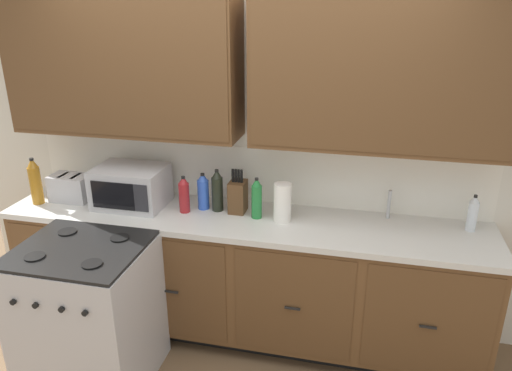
{
  "coord_description": "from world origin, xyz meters",
  "views": [
    {
      "loc": [
        0.77,
        -2.58,
        2.33
      ],
      "look_at": [
        0.1,
        0.27,
        1.19
      ],
      "focal_mm": 34.28,
      "sensor_mm": 36.0,
      "label": 1
    }
  ],
  "objects_px": {
    "stove_range": "(89,314)",
    "paper_towel_roll": "(283,202)",
    "toaster": "(71,188)",
    "bottle_dark": "(217,191)",
    "bottle_amber": "(35,182)",
    "bottle_green": "(257,198)",
    "bottle_clear": "(473,213)",
    "microwave": "(131,187)",
    "knife_block": "(238,196)",
    "bottle_blue": "(203,191)",
    "bottle_red": "(184,195)"
  },
  "relations": [
    {
      "from": "bottle_blue",
      "to": "bottle_green",
      "type": "height_order",
      "value": "bottle_green"
    },
    {
      "from": "microwave",
      "to": "bottle_green",
      "type": "distance_m",
      "value": 0.91
    },
    {
      "from": "paper_towel_roll",
      "to": "toaster",
      "type": "bearing_deg",
      "value": -179.94
    },
    {
      "from": "microwave",
      "to": "bottle_green",
      "type": "height_order",
      "value": "bottle_green"
    },
    {
      "from": "microwave",
      "to": "bottle_clear",
      "type": "xyz_separation_m",
      "value": [
        2.27,
        0.12,
        -0.02
      ]
    },
    {
      "from": "paper_towel_roll",
      "to": "bottle_clear",
      "type": "distance_m",
      "value": 1.19
    },
    {
      "from": "paper_towel_roll",
      "to": "bottle_red",
      "type": "xyz_separation_m",
      "value": [
        -0.68,
        -0.01,
        -0.0
      ]
    },
    {
      "from": "stove_range",
      "to": "paper_towel_roll",
      "type": "height_order",
      "value": "paper_towel_roll"
    },
    {
      "from": "bottle_clear",
      "to": "stove_range",
      "type": "bearing_deg",
      "value": -161.41
    },
    {
      "from": "toaster",
      "to": "knife_block",
      "type": "height_order",
      "value": "knife_block"
    },
    {
      "from": "toaster",
      "to": "bottle_green",
      "type": "distance_m",
      "value": 1.38
    },
    {
      "from": "paper_towel_roll",
      "to": "bottle_green",
      "type": "bearing_deg",
      "value": 177.44
    },
    {
      "from": "paper_towel_roll",
      "to": "bottle_dark",
      "type": "relative_size",
      "value": 0.87
    },
    {
      "from": "stove_range",
      "to": "bottle_dark",
      "type": "height_order",
      "value": "bottle_dark"
    },
    {
      "from": "bottle_red",
      "to": "microwave",
      "type": "bearing_deg",
      "value": 176.65
    },
    {
      "from": "stove_range",
      "to": "bottle_amber",
      "type": "height_order",
      "value": "bottle_amber"
    },
    {
      "from": "knife_block",
      "to": "bottle_clear",
      "type": "xyz_separation_m",
      "value": [
        1.51,
        0.05,
        0.0
      ]
    },
    {
      "from": "bottle_amber",
      "to": "toaster",
      "type": "bearing_deg",
      "value": 28.06
    },
    {
      "from": "bottle_red",
      "to": "bottle_dark",
      "type": "distance_m",
      "value": 0.23
    },
    {
      "from": "bottle_amber",
      "to": "microwave",
      "type": "bearing_deg",
      "value": 10.27
    },
    {
      "from": "toaster",
      "to": "bottle_blue",
      "type": "relative_size",
      "value": 1.08
    },
    {
      "from": "microwave",
      "to": "paper_towel_roll",
      "type": "distance_m",
      "value": 1.08
    },
    {
      "from": "stove_range",
      "to": "knife_block",
      "type": "xyz_separation_m",
      "value": [
        0.78,
        0.72,
        0.58
      ]
    },
    {
      "from": "bottle_red",
      "to": "bottle_blue",
      "type": "distance_m",
      "value": 0.14
    },
    {
      "from": "stove_range",
      "to": "bottle_clear",
      "type": "height_order",
      "value": "bottle_clear"
    },
    {
      "from": "toaster",
      "to": "bottle_amber",
      "type": "height_order",
      "value": "bottle_amber"
    },
    {
      "from": "stove_range",
      "to": "bottle_dark",
      "type": "relative_size",
      "value": 3.19
    },
    {
      "from": "paper_towel_roll",
      "to": "bottle_green",
      "type": "height_order",
      "value": "bottle_green"
    },
    {
      "from": "toaster",
      "to": "paper_towel_roll",
      "type": "xyz_separation_m",
      "value": [
        1.55,
        0.0,
        0.03
      ]
    },
    {
      "from": "knife_block",
      "to": "microwave",
      "type": "bearing_deg",
      "value": -175.32
    },
    {
      "from": "bottle_red",
      "to": "bottle_clear",
      "type": "relative_size",
      "value": 1.07
    },
    {
      "from": "knife_block",
      "to": "bottle_red",
      "type": "distance_m",
      "value": 0.37
    },
    {
      "from": "stove_range",
      "to": "bottle_dark",
      "type": "distance_m",
      "value": 1.13
    },
    {
      "from": "stove_range",
      "to": "bottle_red",
      "type": "relative_size",
      "value": 3.67
    },
    {
      "from": "paper_towel_roll",
      "to": "bottle_dark",
      "type": "height_order",
      "value": "bottle_dark"
    },
    {
      "from": "toaster",
      "to": "paper_towel_roll",
      "type": "bearing_deg",
      "value": 0.06
    },
    {
      "from": "paper_towel_roll",
      "to": "bottle_dark",
      "type": "xyz_separation_m",
      "value": [
        -0.47,
        0.06,
        0.02
      ]
    },
    {
      "from": "knife_block",
      "to": "bottle_amber",
      "type": "height_order",
      "value": "bottle_amber"
    },
    {
      "from": "bottle_red",
      "to": "bottle_blue",
      "type": "xyz_separation_m",
      "value": [
        0.11,
        0.08,
        0.0
      ]
    },
    {
      "from": "stove_range",
      "to": "knife_block",
      "type": "relative_size",
      "value": 3.06
    },
    {
      "from": "knife_block",
      "to": "bottle_blue",
      "type": "distance_m",
      "value": 0.25
    },
    {
      "from": "knife_block",
      "to": "bottle_blue",
      "type": "bearing_deg",
      "value": -179.19
    },
    {
      "from": "knife_block",
      "to": "bottle_red",
      "type": "bearing_deg",
      "value": -166.42
    },
    {
      "from": "microwave",
      "to": "bottle_red",
      "type": "xyz_separation_m",
      "value": [
        0.4,
        -0.02,
        -0.01
      ]
    },
    {
      "from": "microwave",
      "to": "bottle_amber",
      "type": "distance_m",
      "value": 0.68
    },
    {
      "from": "toaster",
      "to": "paper_towel_roll",
      "type": "distance_m",
      "value": 1.55
    },
    {
      "from": "knife_block",
      "to": "bottle_clear",
      "type": "distance_m",
      "value": 1.51
    },
    {
      "from": "microwave",
      "to": "stove_range",
      "type": "bearing_deg",
      "value": -91.79
    },
    {
      "from": "toaster",
      "to": "stove_range",
      "type": "bearing_deg",
      "value": -55.17
    },
    {
      "from": "toaster",
      "to": "bottle_amber",
      "type": "distance_m",
      "value": 0.24
    }
  ]
}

